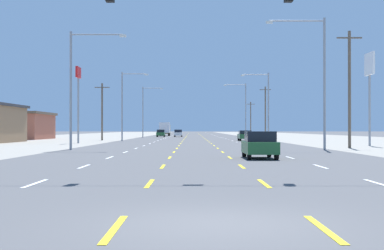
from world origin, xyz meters
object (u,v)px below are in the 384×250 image
object	(u,v)px
streetlight_left_row_0	(79,80)
hatchback_far_left_mid	(163,133)
streetlight_right_row_2	(246,106)
sedan_far_right_near	(247,135)
streetlight_right_row_0	(321,73)
streetlight_left_row_2	(147,108)
pole_sign_right_row_1	(372,73)
streetlight_right_row_1	(268,102)
streetlight_left_row_1	(127,101)
hatchback_inner_left_midfar	(181,133)
pole_sign_left_row_2	(81,86)
hatchback_inner_right_nearest	(262,145)
box_truck_far_left_far	(167,128)

from	to	relation	value
streetlight_left_row_0	hatchback_far_left_mid	bearing A→B (deg)	87.88
streetlight_right_row_2	sedan_far_right_near	bearing A→B (deg)	-95.07
streetlight_right_row_0	streetlight_right_row_2	bearing A→B (deg)	89.96
streetlight_left_row_2	pole_sign_right_row_1	bearing A→B (deg)	-63.45
pole_sign_right_row_1	streetlight_right_row_0	world-z (taller)	streetlight_right_row_0
sedan_far_right_near	streetlight_right_row_1	size ratio (longest dim) A/B	0.48
pole_sign_right_row_1	streetlight_right_row_1	size ratio (longest dim) A/B	0.97
streetlight_right_row_0	streetlight_left_row_1	bearing A→B (deg)	121.45
streetlight_left_row_0	pole_sign_right_row_1	bearing A→B (deg)	20.55
pole_sign_right_row_1	streetlight_right_row_1	bearing A→B (deg)	108.46
hatchback_far_left_mid	hatchback_inner_left_midfar	world-z (taller)	same
hatchback_far_left_mid	streetlight_left_row_1	world-z (taller)	streetlight_left_row_1
pole_sign_left_row_2	pole_sign_right_row_1	bearing A→B (deg)	-18.15
pole_sign_left_row_2	streetlight_left_row_2	size ratio (longest dim) A/B	0.89
sedan_far_right_near	streetlight_left_row_0	size ratio (longest dim) A/B	0.47
streetlight_right_row_0	hatchback_inner_right_nearest	bearing A→B (deg)	-116.30
pole_sign_left_row_2	streetlight_right_row_0	size ratio (longest dim) A/B	0.84
streetlight_left_row_0	streetlight_left_row_1	bearing A→B (deg)	90.23
sedan_far_right_near	pole_sign_right_row_1	size ratio (longest dim) A/B	0.49
streetlight_right_row_1	streetlight_right_row_2	world-z (taller)	streetlight_right_row_2
box_truck_far_left_far	streetlight_right_row_0	bearing A→B (deg)	-79.26
streetlight_right_row_2	hatchback_inner_right_nearest	bearing A→B (deg)	-94.75
hatchback_inner_right_nearest	pole_sign_left_row_2	distance (m)	37.51
box_truck_far_left_far	streetlight_right_row_2	distance (m)	29.93
hatchback_inner_right_nearest	streetlight_left_row_0	xyz separation A→B (m)	(-13.03, 12.74, 4.77)
streetlight_right_row_1	sedan_far_right_near	bearing A→B (deg)	152.30
streetlight_left_row_0	streetlight_left_row_2	xyz separation A→B (m)	(-0.10, 63.62, 0.20)
hatchback_far_left_mid	pole_sign_right_row_1	bearing A→B (deg)	-68.50
pole_sign_right_row_1	streetlight_right_row_1	distance (m)	23.05
streetlight_left_row_0	streetlight_right_row_1	bearing A→B (deg)	58.60
pole_sign_left_row_2	streetlight_left_row_1	distance (m)	12.42
pole_sign_left_row_2	pole_sign_right_row_1	size ratio (longest dim) A/B	0.97
sedan_far_right_near	streetlight_right_row_2	world-z (taller)	streetlight_right_row_2
hatchback_far_left_mid	streetlight_right_row_2	distance (m)	19.11
hatchback_inner_left_midfar	streetlight_right_row_0	distance (m)	73.37
sedan_far_right_near	pole_sign_right_row_1	distance (m)	26.10
sedan_far_right_near	streetlight_right_row_1	world-z (taller)	streetlight_right_row_1
streetlight_right_row_2	box_truck_far_left_far	bearing A→B (deg)	124.43
streetlight_right_row_2	pole_sign_left_row_2	bearing A→B (deg)	-118.35
box_truck_far_left_far	streetlight_right_row_2	bearing A→B (deg)	-55.57
streetlight_left_row_0	streetlight_left_row_2	distance (m)	63.62
hatchback_inner_left_midfar	box_truck_far_left_far	xyz separation A→B (m)	(-3.66, 16.06, 1.05)
hatchback_inner_right_nearest	streetlight_left_row_1	world-z (taller)	streetlight_left_row_1
hatchback_inner_right_nearest	streetlight_left_row_2	size ratio (longest dim) A/B	0.39
hatchback_inner_right_nearest	box_truck_far_left_far	bearing A→B (deg)	95.89
box_truck_far_left_far	streetlight_left_row_2	bearing A→B (deg)	-96.37
hatchback_far_left_mid	pole_sign_right_row_1	distance (m)	65.97
pole_sign_left_row_2	streetlight_right_row_1	bearing A→B (deg)	26.46
box_truck_far_left_far	pole_sign_right_row_1	world-z (taller)	pole_sign_right_row_1
streetlight_left_row_1	streetlight_left_row_2	size ratio (longest dim) A/B	0.96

